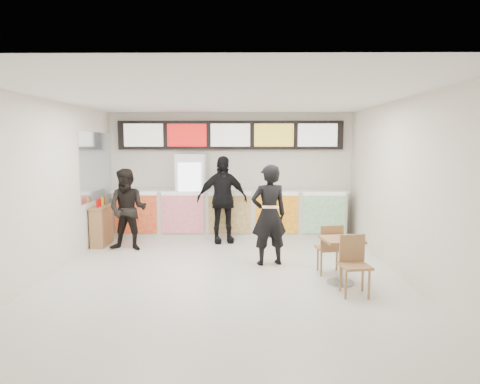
{
  "coord_description": "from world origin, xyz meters",
  "views": [
    {
      "loc": [
        0.34,
        -7.13,
        2.26
      ],
      "look_at": [
        0.26,
        1.2,
        1.3
      ],
      "focal_mm": 32.0,
      "sensor_mm": 36.0,
      "label": 1
    }
  ],
  "objects_px": {
    "customer_left": "(128,210)",
    "condiment_ledge": "(101,225)",
    "customer_main": "(269,215)",
    "cafe_table": "(341,252)",
    "drinks_fridge": "(192,195)",
    "service_counter": "(230,213)",
    "customer_mid": "(222,199)"
  },
  "relations": [
    {
      "from": "customer_left",
      "to": "condiment_ledge",
      "type": "xyz_separation_m",
      "value": [
        -0.71,
        0.4,
        -0.42
      ]
    },
    {
      "from": "service_counter",
      "to": "condiment_ledge",
      "type": "height_order",
      "value": "service_counter"
    },
    {
      "from": "customer_mid",
      "to": "condiment_ledge",
      "type": "relative_size",
      "value": 1.89
    },
    {
      "from": "customer_left",
      "to": "cafe_table",
      "type": "height_order",
      "value": "customer_left"
    },
    {
      "from": "service_counter",
      "to": "cafe_table",
      "type": "distance_m",
      "value": 3.98
    },
    {
      "from": "drinks_fridge",
      "to": "customer_left",
      "type": "relative_size",
      "value": 1.16
    },
    {
      "from": "customer_main",
      "to": "condiment_ledge",
      "type": "bearing_deg",
      "value": -37.16
    },
    {
      "from": "customer_main",
      "to": "condiment_ledge",
      "type": "xyz_separation_m",
      "value": [
        -3.62,
        1.46,
        -0.49
      ]
    },
    {
      "from": "condiment_ledge",
      "to": "customer_mid",
      "type": "bearing_deg",
      "value": 6.97
    },
    {
      "from": "service_counter",
      "to": "customer_mid",
      "type": "distance_m",
      "value": 0.77
    },
    {
      "from": "cafe_table",
      "to": "condiment_ledge",
      "type": "xyz_separation_m",
      "value": [
        -4.72,
        2.55,
        -0.07
      ]
    },
    {
      "from": "customer_mid",
      "to": "customer_left",
      "type": "bearing_deg",
      "value": -173.61
    },
    {
      "from": "service_counter",
      "to": "cafe_table",
      "type": "height_order",
      "value": "service_counter"
    },
    {
      "from": "cafe_table",
      "to": "condiment_ledge",
      "type": "distance_m",
      "value": 5.37
    },
    {
      "from": "service_counter",
      "to": "drinks_fridge",
      "type": "bearing_deg",
      "value": 179.01
    },
    {
      "from": "service_counter",
      "to": "customer_left",
      "type": "distance_m",
      "value": 2.52
    },
    {
      "from": "customer_left",
      "to": "cafe_table",
      "type": "relative_size",
      "value": 1.11
    },
    {
      "from": "customer_main",
      "to": "customer_left",
      "type": "height_order",
      "value": "customer_main"
    },
    {
      "from": "condiment_ledge",
      "to": "customer_left",
      "type": "bearing_deg",
      "value": -29.58
    },
    {
      "from": "service_counter",
      "to": "customer_left",
      "type": "bearing_deg",
      "value": -147.44
    },
    {
      "from": "drinks_fridge",
      "to": "customer_main",
      "type": "relative_size",
      "value": 1.07
    },
    {
      "from": "customer_left",
      "to": "condiment_ledge",
      "type": "distance_m",
      "value": 0.91
    },
    {
      "from": "customer_mid",
      "to": "condiment_ledge",
      "type": "xyz_separation_m",
      "value": [
        -2.66,
        -0.33,
        -0.54
      ]
    },
    {
      "from": "cafe_table",
      "to": "customer_left",
      "type": "bearing_deg",
      "value": 143.21
    },
    {
      "from": "customer_main",
      "to": "customer_left",
      "type": "xyz_separation_m",
      "value": [
        -2.91,
        1.06,
        -0.07
      ]
    },
    {
      "from": "service_counter",
      "to": "customer_main",
      "type": "bearing_deg",
      "value": -71.68
    },
    {
      "from": "customer_main",
      "to": "cafe_table",
      "type": "distance_m",
      "value": 1.61
    },
    {
      "from": "drinks_fridge",
      "to": "customer_main",
      "type": "xyz_separation_m",
      "value": [
        1.73,
        -2.42,
        -0.07
      ]
    },
    {
      "from": "customer_left",
      "to": "customer_mid",
      "type": "xyz_separation_m",
      "value": [
        1.95,
        0.73,
        0.12
      ]
    },
    {
      "from": "customer_main",
      "to": "condiment_ledge",
      "type": "distance_m",
      "value": 3.93
    },
    {
      "from": "cafe_table",
      "to": "drinks_fridge",
      "type": "bearing_deg",
      "value": 120.28
    },
    {
      "from": "customer_left",
      "to": "customer_mid",
      "type": "relative_size",
      "value": 0.88
    }
  ]
}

